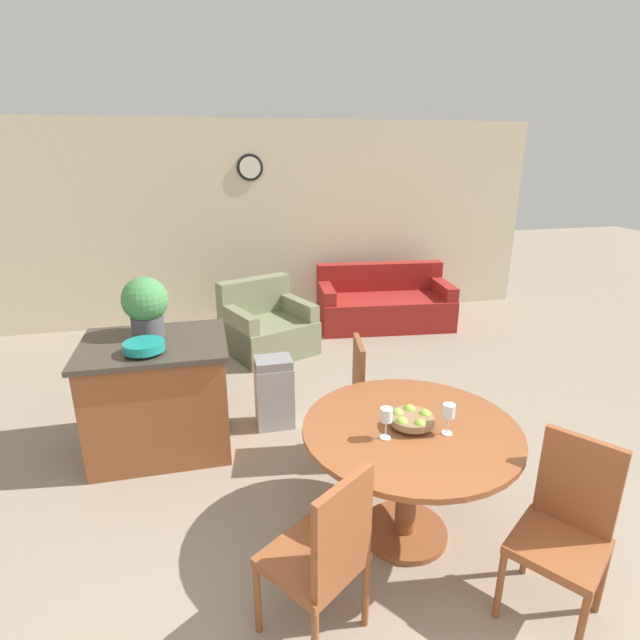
% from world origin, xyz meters
% --- Properties ---
extents(wall_back, '(8.00, 0.09, 2.70)m').
position_xyz_m(wall_back, '(-0.00, 5.63, 1.35)').
color(wall_back, beige).
rests_on(wall_back, ground_plane).
extents(dining_table, '(1.28, 1.28, 0.78)m').
position_xyz_m(dining_table, '(0.37, 1.09, 0.60)').
color(dining_table, brown).
rests_on(dining_table, ground_plane).
extents(dining_chair_near_left, '(0.59, 0.59, 0.98)m').
position_xyz_m(dining_chair_near_left, '(-0.30, 0.52, 0.53)').
color(dining_chair_near_left, brown).
rests_on(dining_chair_near_left, ground_plane).
extents(dining_chair_near_right, '(0.59, 0.59, 0.98)m').
position_xyz_m(dining_chair_near_right, '(0.94, 0.42, 0.53)').
color(dining_chair_near_right, brown).
rests_on(dining_chair_near_right, ground_plane).
extents(dining_chair_far_side, '(0.48, 0.48, 0.98)m').
position_xyz_m(dining_chair_far_side, '(0.43, 1.96, 0.53)').
color(dining_chair_far_side, brown).
rests_on(dining_chair_far_side, ground_plane).
extents(fruit_bowl, '(0.26, 0.26, 0.10)m').
position_xyz_m(fruit_bowl, '(0.36, 1.09, 0.83)').
color(fruit_bowl, olive).
rests_on(fruit_bowl, dining_table).
extents(wine_glass_left, '(0.07, 0.07, 0.19)m').
position_xyz_m(wine_glass_left, '(0.17, 1.01, 0.92)').
color(wine_glass_left, silver).
rests_on(wine_glass_left, dining_table).
extents(wine_glass_right, '(0.07, 0.07, 0.19)m').
position_xyz_m(wine_glass_right, '(0.53, 0.97, 0.92)').
color(wine_glass_right, silver).
rests_on(wine_glass_right, dining_table).
extents(kitchen_island, '(1.10, 0.88, 0.92)m').
position_xyz_m(kitchen_island, '(-1.18, 2.49, 0.46)').
color(kitchen_island, brown).
rests_on(kitchen_island, ground_plane).
extents(teal_bowl, '(0.29, 0.29, 0.09)m').
position_xyz_m(teal_bowl, '(-1.22, 2.27, 0.97)').
color(teal_bowl, teal).
rests_on(teal_bowl, kitchen_island).
extents(potted_plant, '(0.36, 0.36, 0.47)m').
position_xyz_m(potted_plant, '(-1.22, 2.67, 1.17)').
color(potted_plant, '#4C4C51').
rests_on(potted_plant, kitchen_island).
extents(trash_bin, '(0.32, 0.26, 0.64)m').
position_xyz_m(trash_bin, '(-0.24, 2.61, 0.31)').
color(trash_bin, '#9E9EA3').
rests_on(trash_bin, ground_plane).
extents(couch, '(1.86, 1.06, 0.81)m').
position_xyz_m(couch, '(1.63, 4.92, 0.28)').
color(couch, maroon).
rests_on(couch, ground_plane).
extents(armchair, '(1.18, 1.16, 0.84)m').
position_xyz_m(armchair, '(-0.07, 4.35, 0.29)').
color(armchair, '#7A7F5B').
rests_on(armchair, ground_plane).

